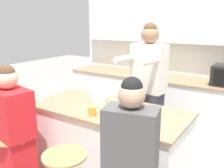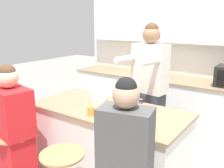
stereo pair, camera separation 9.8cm
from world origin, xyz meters
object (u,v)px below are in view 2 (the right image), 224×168
at_px(fruit_bowl, 99,99).
at_px(coffee_cup_near, 91,111).
at_px(person_cooking, 149,97).
at_px(kitchen_island, 108,146).
at_px(cooking_pot, 128,100).
at_px(bar_stool_leftmost, 17,160).
at_px(potted_plant, 155,66).
at_px(person_wrapped_blanket, 14,135).

height_order(fruit_bowl, coffee_cup_near, coffee_cup_near).
relative_size(person_cooking, coffee_cup_near, 16.70).
distance_m(kitchen_island, cooking_pot, 0.56).
relative_size(bar_stool_leftmost, potted_plant, 2.42).
distance_m(person_wrapped_blanket, cooking_pot, 1.25).
bearing_deg(kitchen_island, bar_stool_leftmost, -134.44).
xyz_separation_m(kitchen_island, potted_plant, (-0.24, 1.63, 0.63)).
bearing_deg(potted_plant, cooking_pot, -74.80).
xyz_separation_m(kitchen_island, bar_stool_leftmost, (-0.68, -0.69, -0.07)).
height_order(kitchen_island, fruit_bowl, fruit_bowl).
relative_size(bar_stool_leftmost, coffee_cup_near, 6.27).
xyz_separation_m(kitchen_island, cooking_pot, (0.16, 0.16, 0.51)).
bearing_deg(person_cooking, cooking_pot, -83.99).
bearing_deg(coffee_cup_near, potted_plant, 96.93).
distance_m(bar_stool_leftmost, person_cooking, 1.65).
bearing_deg(person_cooking, fruit_bowl, -117.00).
height_order(bar_stool_leftmost, coffee_cup_near, coffee_cup_near).
relative_size(person_cooking, person_wrapped_blanket, 1.28).
bearing_deg(cooking_pot, potted_plant, 105.20).
relative_size(person_cooking, fruit_bowl, 8.21).
distance_m(cooking_pot, coffee_cup_near, 0.45).
bearing_deg(coffee_cup_near, bar_stool_leftmost, -147.24).
distance_m(person_wrapped_blanket, coffee_cup_near, 0.86).
relative_size(cooking_pot, coffee_cup_near, 3.09).
relative_size(fruit_bowl, coffee_cup_near, 2.03).
height_order(kitchen_island, person_wrapped_blanket, person_wrapped_blanket).
height_order(cooking_pot, fruit_bowl, cooking_pot).
relative_size(kitchen_island, potted_plant, 6.17).
distance_m(bar_stool_leftmost, fruit_bowl, 1.08).
bearing_deg(bar_stool_leftmost, fruit_bowl, 57.99).
height_order(person_wrapped_blanket, coffee_cup_near, person_wrapped_blanket).
bearing_deg(cooking_pot, coffee_cup_near, -112.07).
bearing_deg(person_cooking, kitchen_island, -98.22).
bearing_deg(coffee_cup_near, kitchen_island, 88.09).
distance_m(kitchen_island, potted_plant, 1.76).
bearing_deg(cooking_pot, bar_stool_leftmost, -134.67).
height_order(person_wrapped_blanket, potted_plant, person_wrapped_blanket).
bearing_deg(person_wrapped_blanket, bar_stool_leftmost, -14.24).
relative_size(kitchen_island, fruit_bowl, 7.85).
height_order(person_wrapped_blanket, fruit_bowl, person_wrapped_blanket).
bearing_deg(fruit_bowl, kitchen_island, -26.69).
bearing_deg(person_cooking, person_wrapped_blanket, -117.06).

